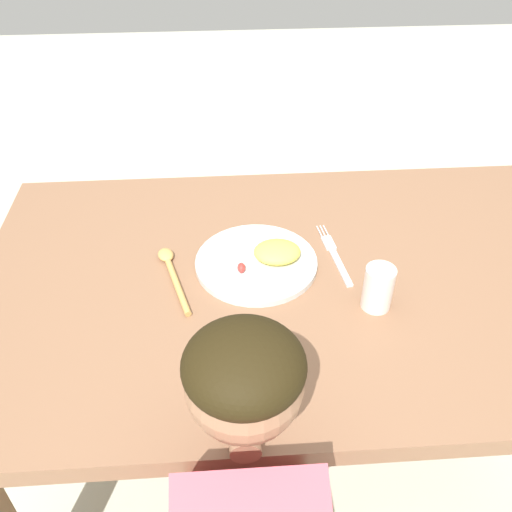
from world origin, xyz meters
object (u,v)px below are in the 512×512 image
Objects in this scene: fork at (335,256)px; plate at (261,260)px; drinking_cup at (378,288)px; spoon at (172,272)px.

plate is at bearing 88.25° from fork.
drinking_cup reaches higher than fork.
drinking_cup is at bearing -32.95° from plate.
plate is 2.81× the size of drinking_cup.
drinking_cup is at bearing -122.81° from spoon.
fork is (0.17, 0.02, -0.01)m from plate.
fork is at bearing 5.80° from plate.
plate is 0.27m from drinking_cup.
fork is 0.18m from drinking_cup.
plate is at bearing 147.05° from drinking_cup.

